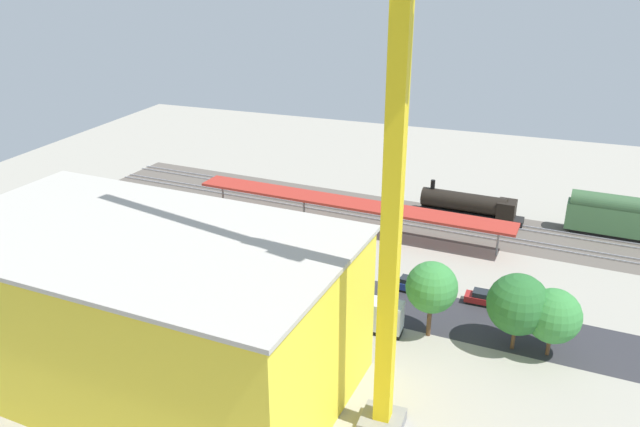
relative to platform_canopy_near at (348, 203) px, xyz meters
name	(u,v)px	position (x,y,z in m)	size (l,w,h in m)	color
ground_plane	(332,273)	(-2.30, 14.07, -4.15)	(154.19, 154.19, 0.00)	#9E998C
rail_bed	(377,212)	(-2.30, -8.09, -4.15)	(96.37, 13.27, 0.01)	#5B544C
street_asphalt	(320,288)	(-2.30, 18.36, -4.15)	(96.37, 9.00, 0.01)	#2D2D33
track_rails	(377,211)	(-2.30, -8.09, -3.97)	(96.14, 13.59, 0.12)	#9E9EA8
platform_canopy_near	(348,203)	(0.00, 0.00, 0.00)	(48.81, 7.79, 4.39)	#A82D23
locomotive	(472,206)	(-16.78, -10.73, -2.24)	(15.90, 4.01, 5.31)	black
passenger_coach	(631,217)	(-39.04, -10.73, -0.82)	(17.41, 4.29, 6.34)	black
parked_car_0	(549,308)	(-28.96, 14.85, -3.43)	(4.33, 2.29, 1.62)	black
parked_car_1	(482,298)	(-21.54, 15.37, -3.42)	(4.12, 1.93, 1.64)	black
parked_car_2	(411,285)	(-13.00, 15.29, -3.37)	(4.94, 2.22, 1.74)	black
parked_car_3	(351,275)	(-5.33, 15.35, -3.38)	(4.82, 2.24, 1.75)	black
parked_car_4	(295,264)	(2.48, 14.76, -3.40)	(4.18, 2.25, 1.67)	black
construction_building	(145,310)	(7.22, 40.25, 3.21)	(38.05, 20.98, 14.72)	yellow
construction_roof_slab	(136,236)	(7.22, 40.25, 10.76)	(38.65, 21.58, 0.40)	#B7B2A8
tower_crane	(374,176)	(-14.27, 39.37, 18.71)	(24.52, 7.42, 39.32)	gray
box_truck_0	(115,262)	(23.92, 23.70, -2.62)	(8.25, 2.89, 3.10)	black
box_truck_1	(212,285)	(9.12, 24.93, -2.52)	(8.81, 3.05, 3.34)	black
box_truck_2	(359,313)	(-9.27, 25.19, -2.36)	(10.16, 2.35, 3.70)	black
street_tree_0	(287,268)	(-0.36, 24.16, 1.04)	(4.74, 4.74, 7.58)	brown
street_tree_1	(114,232)	(24.42, 22.40, 1.04)	(5.59, 5.59, 8.00)	brown
street_tree_2	(432,287)	(-16.84, 24.12, 1.73)	(5.49, 5.49, 8.65)	brown
street_tree_3	(553,316)	(-29.06, 23.42, 0.45)	(5.60, 5.60, 7.41)	brown
street_tree_4	(518,304)	(-25.58, 23.49, 1.13)	(6.34, 6.34, 8.46)	brown
traffic_light	(316,239)	(0.10, 13.48, 0.06)	(0.50, 0.36, 6.34)	#333333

